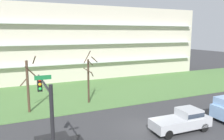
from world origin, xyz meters
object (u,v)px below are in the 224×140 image
object	(u,v)px
tree_left	(89,78)
pickup_silver_center_right	(183,120)
tree_far_left	(28,84)
traffic_signal_mast	(47,116)

from	to	relation	value
tree_left	pickup_silver_center_right	size ratio (longest dim) A/B	1.18
tree_left	pickup_silver_center_right	xyz separation A→B (m)	(4.95, -11.06, -2.17)
tree_far_left	tree_left	size ratio (longest dim) A/B	0.97
pickup_silver_center_right	traffic_signal_mast	size ratio (longest dim) A/B	0.87
tree_left	traffic_signal_mast	size ratio (longest dim) A/B	1.02
traffic_signal_mast	tree_far_left	bearing A→B (deg)	90.08
tree_far_left	pickup_silver_center_right	distance (m)	16.04
tree_far_left	traffic_signal_mast	bearing A→B (deg)	-89.92
pickup_silver_center_right	tree_left	bearing A→B (deg)	116.32
tree_far_left	traffic_signal_mast	xyz separation A→B (m)	(0.02, -13.52, 1.14)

